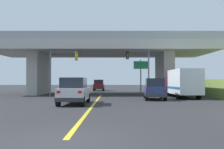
# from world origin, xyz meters

# --- Properties ---
(ground) EXTENTS (160.00, 160.00, 0.00)m
(ground) POSITION_xyz_m (0.00, 25.19, 0.00)
(ground) COLOR #2B2B2D
(overpass_bridge) EXTENTS (28.76, 10.42, 7.51)m
(overpass_bridge) POSITION_xyz_m (0.00, 25.19, 5.39)
(overpass_bridge) COLOR #B7B5AD
(overpass_bridge) RESTS_ON ground
(lane_divider_stripe) EXTENTS (0.20, 22.68, 0.01)m
(lane_divider_stripe) POSITION_xyz_m (0.00, 11.34, 0.00)
(lane_divider_stripe) COLOR yellow
(lane_divider_stripe) RESTS_ON ground
(suv_lead) EXTENTS (1.98, 4.82, 2.02)m
(suv_lead) POSITION_xyz_m (-1.49, 11.16, 1.02)
(suv_lead) COLOR silver
(suv_lead) RESTS_ON ground
(suv_crossing) EXTENTS (2.25, 4.55, 2.02)m
(suv_crossing) POSITION_xyz_m (5.44, 15.73, 1.01)
(suv_crossing) COLOR navy
(suv_crossing) RESTS_ON ground
(box_truck) EXTENTS (2.33, 7.04, 2.96)m
(box_truck) POSITION_xyz_m (8.82, 18.19, 1.57)
(box_truck) COLOR red
(box_truck) RESTS_ON ground
(sedan_oncoming) EXTENTS (1.90, 4.33, 2.02)m
(sedan_oncoming) POSITION_xyz_m (-1.01, 36.79, 1.01)
(sedan_oncoming) COLOR maroon
(sedan_oncoming) RESTS_ON ground
(traffic_signal_nearside) EXTENTS (2.73, 0.36, 6.14)m
(traffic_signal_nearside) POSITION_xyz_m (4.84, 20.80, 3.80)
(traffic_signal_nearside) COLOR slate
(traffic_signal_nearside) RESTS_ON ground
(traffic_signal_farside) EXTENTS (3.23, 0.36, 5.83)m
(traffic_signal_farside) POSITION_xyz_m (-4.63, 20.17, 3.68)
(traffic_signal_farside) COLOR #56595E
(traffic_signal_farside) RESTS_ON ground
(highway_sign) EXTENTS (1.79, 0.17, 4.39)m
(highway_sign) POSITION_xyz_m (4.93, 22.29, 3.26)
(highway_sign) COLOR #56595E
(highway_sign) RESTS_ON ground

